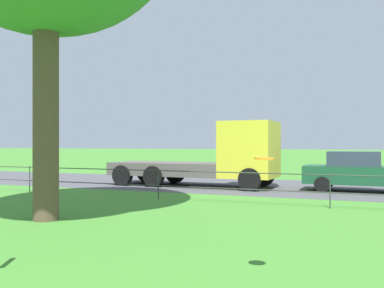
# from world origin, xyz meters

# --- Properties ---
(street_strip) EXTENTS (80.00, 7.49, 0.01)m
(street_strip) POSITION_xyz_m (0.00, 18.10, 0.00)
(street_strip) COLOR #4C4C51
(street_strip) RESTS_ON ground
(park_fence) EXTENTS (38.11, 0.04, 1.00)m
(park_fence) POSITION_xyz_m (-0.00, 12.41, 0.68)
(park_fence) COLOR #333833
(park_fence) RESTS_ON ground
(frisbee) EXTENTS (0.33, 0.33, 0.04)m
(frisbee) POSITION_xyz_m (2.51, 5.12, 1.64)
(frisbee) COLOR orange
(flatbed_truck_left) EXTENTS (7.34, 2.53, 2.75)m
(flatbed_truck_left) POSITION_xyz_m (-2.32, 17.07, 1.22)
(flatbed_truck_left) COLOR yellow
(flatbed_truck_left) RESTS_ON ground
(car_dark_green_far_left) EXTENTS (4.01, 1.84, 1.54)m
(car_dark_green_far_left) POSITION_xyz_m (3.29, 17.40, 0.78)
(car_dark_green_far_left) COLOR #194C2D
(car_dark_green_far_left) RESTS_ON ground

